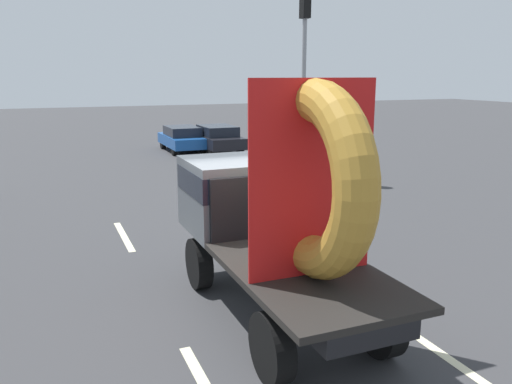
# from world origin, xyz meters

# --- Properties ---
(ground_plane) EXTENTS (120.00, 120.00, 0.00)m
(ground_plane) POSITION_xyz_m (0.00, 0.00, 0.00)
(ground_plane) COLOR #38383A
(flatbed_truck) EXTENTS (2.02, 5.28, 3.91)m
(flatbed_truck) POSITION_xyz_m (-0.09, -0.40, 1.81)
(flatbed_truck) COLOR black
(flatbed_truck) RESTS_ON ground_plane
(distant_sedan) EXTENTS (1.72, 4.01, 1.31)m
(distant_sedan) POSITION_xyz_m (3.31, 18.51, 0.70)
(distant_sedan) COLOR black
(distant_sedan) RESTS_ON ground_plane
(traffic_light) EXTENTS (0.42, 0.36, 6.81)m
(traffic_light) POSITION_xyz_m (5.61, 9.35, 4.36)
(traffic_light) COLOR gray
(traffic_light) RESTS_ON ground_plane
(lane_dash_left_far) EXTENTS (0.16, 2.55, 0.01)m
(lane_dash_left_far) POSITION_xyz_m (-1.79, 4.73, 0.00)
(lane_dash_left_far) COLOR beige
(lane_dash_left_far) RESTS_ON ground_plane
(lane_dash_right_near) EXTENTS (0.16, 2.59, 0.01)m
(lane_dash_right_near) POSITION_xyz_m (1.61, -2.36, 0.00)
(lane_dash_right_near) COLOR beige
(lane_dash_right_near) RESTS_ON ground_plane
(lane_dash_right_far) EXTENTS (0.16, 2.93, 0.01)m
(lane_dash_right_far) POSITION_xyz_m (1.61, 5.31, 0.00)
(lane_dash_right_far) COLOR beige
(lane_dash_right_far) RESTS_ON ground_plane
(oncoming_car) EXTENTS (1.80, 4.19, 1.37)m
(oncoming_car) POSITION_xyz_m (4.95, 17.63, 0.73)
(oncoming_car) COLOR black
(oncoming_car) RESTS_ON ground_plane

